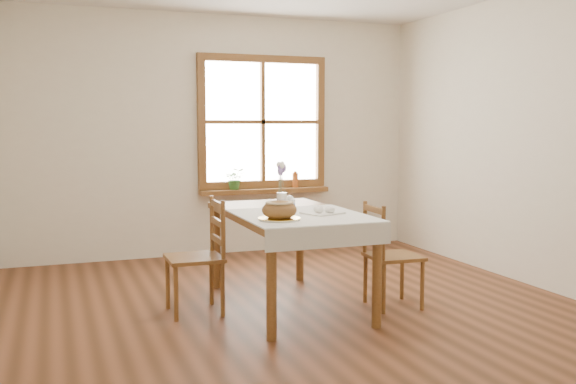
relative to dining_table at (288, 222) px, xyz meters
name	(u,v)px	position (x,y,z in m)	size (l,w,h in m)	color
ground	(302,316)	(0.00, -0.30, -0.66)	(5.00, 5.00, 0.00)	brown
room_walls	(302,85)	(0.00, -0.30, 1.04)	(4.60, 5.10, 2.65)	white
window	(262,122)	(0.50, 2.17, 0.79)	(1.46, 0.08, 1.46)	brown
window_sill	(265,191)	(0.50, 2.10, 0.03)	(1.46, 0.20, 0.05)	brown
dining_table	(288,222)	(0.00, 0.00, 0.00)	(0.90, 1.60, 0.75)	brown
table_linen	(302,216)	(0.00, -0.30, 0.09)	(0.91, 0.99, 0.01)	silver
chair_left	(194,256)	(-0.73, 0.06, -0.23)	(0.40, 0.42, 0.87)	brown
chair_right	(394,255)	(0.77, -0.31, -0.26)	(0.38, 0.40, 0.82)	brown
bread_plate	(279,219)	(-0.24, -0.48, 0.10)	(0.29, 0.29, 0.02)	white
bread_loaf	(279,208)	(-0.24, -0.48, 0.18)	(0.25, 0.25, 0.13)	olive
egg_napkin	(323,213)	(0.17, -0.29, 0.10)	(0.26, 0.22, 0.01)	silver
eggs	(323,209)	(0.17, -0.29, 0.13)	(0.20, 0.18, 0.04)	white
salt_shaker	(292,204)	(0.03, 0.00, 0.14)	(0.05, 0.05, 0.09)	white
pepper_shaker	(290,202)	(0.04, 0.06, 0.15)	(0.06, 0.06, 0.11)	white
flower_vase	(282,199)	(0.08, 0.38, 0.13)	(0.09, 0.09, 0.10)	white
lavender_bouquet	(282,177)	(0.08, 0.38, 0.32)	(0.15, 0.15, 0.29)	#73589D
potted_plant	(235,181)	(0.16, 2.10, 0.14)	(0.21, 0.23, 0.18)	#3C762F
amber_bottle	(295,179)	(0.86, 2.10, 0.14)	(0.07, 0.07, 0.18)	#AB541F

